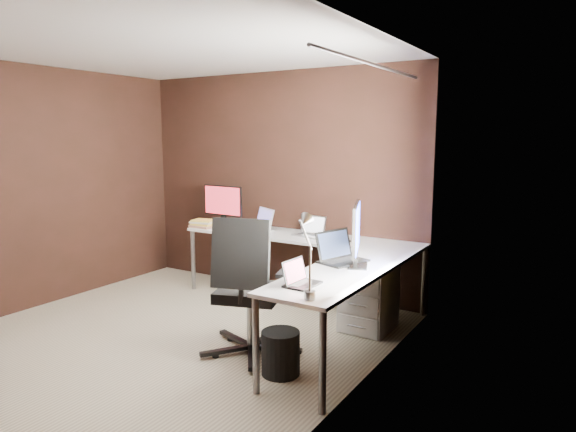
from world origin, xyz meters
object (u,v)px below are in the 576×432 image
(desk_lamp, at_px, (306,244))
(monitor_left, at_px, (223,203))
(laptop_silver, at_px, (310,231))
(laptop_white, at_px, (260,225))
(laptop_black_small, at_px, (299,279))
(drawer_pedestal, at_px, (369,297))
(office_chair, at_px, (249,314))
(wastebasket, at_px, (281,353))
(book_stack, at_px, (204,224))
(laptop_black_big, at_px, (340,255))
(monitor_right, at_px, (356,231))

(desk_lamp, bearing_deg, monitor_left, 151.60)
(laptop_silver, bearing_deg, laptop_white, -172.88)
(laptop_black_small, relative_size, desk_lamp, 0.49)
(monitor_left, relative_size, desk_lamp, 1.00)
(drawer_pedestal, bearing_deg, monitor_left, 169.18)
(laptop_black_small, height_order, desk_lamp, desk_lamp)
(laptop_silver, distance_m, laptop_black_small, 1.84)
(laptop_silver, height_order, office_chair, office_chair)
(laptop_silver, xyz_separation_m, wastebasket, (0.65, -1.62, -0.61))
(wastebasket, bearing_deg, drawer_pedestal, 80.77)
(laptop_white, xyz_separation_m, laptop_silver, (0.66, -0.01, -0.01))
(drawer_pedestal, height_order, office_chair, office_chair)
(laptop_white, relative_size, laptop_black_small, 1.61)
(laptop_black_small, bearing_deg, wastebasket, 84.92)
(monitor_left, xyz_separation_m, laptop_black_small, (2.00, -1.64, -0.23))
(book_stack, relative_size, wastebasket, 0.86)
(laptop_black_small, xyz_separation_m, desk_lamp, (0.16, -0.19, 0.31))
(laptop_silver, xyz_separation_m, laptop_black_big, (0.76, -0.87, 0.01))
(drawer_pedestal, bearing_deg, laptop_black_small, -91.06)
(drawer_pedestal, height_order, wastebasket, drawer_pedestal)
(laptop_silver, bearing_deg, drawer_pedestal, -16.97)
(book_stack, bearing_deg, laptop_silver, 8.70)
(monitor_right, bearing_deg, desk_lamp, 161.05)
(book_stack, bearing_deg, monitor_right, -18.37)
(laptop_black_big, relative_size, desk_lamp, 0.83)
(office_chair, bearing_deg, laptop_black_small, -36.97)
(laptop_silver, xyz_separation_m, laptop_black_small, (0.82, -1.65, -0.01))
(office_chair, bearing_deg, laptop_black_big, 28.93)
(office_chair, height_order, wastebasket, office_chair)
(drawer_pedestal, bearing_deg, laptop_white, 164.76)
(desk_lamp, height_order, office_chair, desk_lamp)
(monitor_left, distance_m, wastebasket, 2.57)
(laptop_black_small, bearing_deg, book_stack, 58.40)
(laptop_black_small, distance_m, desk_lamp, 0.39)
(laptop_silver, height_order, laptop_black_small, laptop_silver)
(monitor_right, distance_m, wastebasket, 1.13)
(desk_lamp, xyz_separation_m, office_chair, (-0.75, 0.39, -0.74))
(laptop_white, bearing_deg, monitor_left, -147.86)
(monitor_right, xyz_separation_m, book_stack, (-2.26, 0.75, -0.25))
(monitor_right, relative_size, desk_lamp, 1.08)
(office_chair, bearing_deg, monitor_left, 116.00)
(laptop_black_small, bearing_deg, laptop_white, 44.30)
(laptop_black_big, xyz_separation_m, wastebasket, (-0.12, -0.75, -0.62))
(laptop_black_small, distance_m, office_chair, 0.76)
(book_stack, bearing_deg, drawer_pedestal, -5.22)
(monitor_left, bearing_deg, laptop_silver, 2.72)
(laptop_black_small, xyz_separation_m, book_stack, (-2.14, 1.45, 0.00))
(monitor_right, distance_m, laptop_black_small, 0.75)
(laptop_white, bearing_deg, book_stack, -132.52)
(monitor_right, distance_m, book_stack, 2.40)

